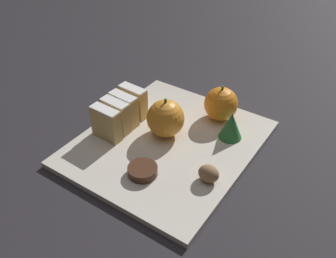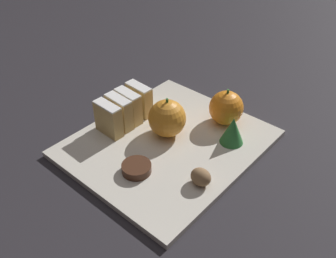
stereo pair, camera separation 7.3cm
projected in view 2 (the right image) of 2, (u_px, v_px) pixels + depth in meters
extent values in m
plane|color=#28262B|center=(168.00, 146.00, 0.75)|extent=(6.00, 6.00, 0.00)
cube|color=silver|center=(168.00, 143.00, 0.75)|extent=(0.32, 0.37, 0.01)
cube|color=tan|center=(108.00, 120.00, 0.75)|extent=(0.06, 0.03, 0.07)
cube|color=white|center=(107.00, 105.00, 0.73)|extent=(0.06, 0.02, 0.00)
cube|color=tan|center=(119.00, 113.00, 0.77)|extent=(0.06, 0.03, 0.07)
cube|color=white|center=(118.00, 99.00, 0.75)|extent=(0.06, 0.03, 0.00)
cube|color=tan|center=(130.00, 106.00, 0.79)|extent=(0.06, 0.03, 0.07)
cube|color=white|center=(129.00, 92.00, 0.77)|extent=(0.06, 0.03, 0.00)
cube|color=tan|center=(139.00, 100.00, 0.81)|extent=(0.06, 0.03, 0.07)
cube|color=white|center=(138.00, 86.00, 0.78)|extent=(0.06, 0.03, 0.00)
sphere|color=orange|center=(167.00, 118.00, 0.74)|extent=(0.08, 0.08, 0.08)
cylinder|color=#38702D|center=(167.00, 101.00, 0.72)|extent=(0.00, 0.00, 0.01)
sphere|color=orange|center=(226.00, 108.00, 0.78)|extent=(0.07, 0.07, 0.07)
cylinder|color=#38702D|center=(228.00, 92.00, 0.75)|extent=(0.01, 0.01, 0.01)
ellipsoid|color=#8E6B47|center=(201.00, 177.00, 0.64)|extent=(0.04, 0.03, 0.03)
cylinder|color=#472819|center=(137.00, 168.00, 0.67)|extent=(0.05, 0.05, 0.02)
cone|color=#2D7538|center=(233.00, 130.00, 0.73)|extent=(0.05, 0.05, 0.06)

